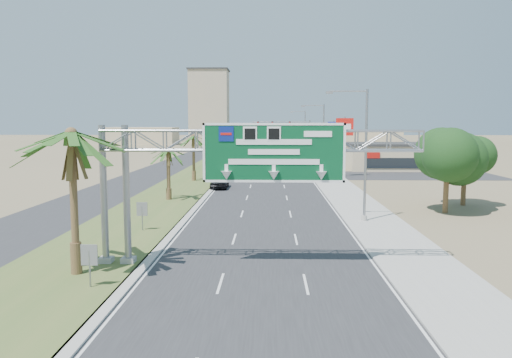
{
  "coord_description": "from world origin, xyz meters",
  "views": [
    {
      "loc": [
        0.31,
        -15.63,
        7.49
      ],
      "look_at": [
        -0.52,
        13.65,
        4.2
      ],
      "focal_mm": 35.0,
      "sensor_mm": 36.0,
      "label": 1
    }
  ],
  "objects": [
    {
      "name": "pole_sign_blue",
      "position": [
        10.79,
        67.27,
        5.88
      ],
      "size": [
        2.02,
        0.51,
        7.91
      ],
      "color": "gray",
      "rests_on": "ground"
    },
    {
      "name": "streetlight_far",
      "position": [
        7.3,
        88.0,
        4.69
      ],
      "size": [
        3.27,
        0.44,
        10.0
      ],
      "color": "gray",
      "rests_on": "ground"
    },
    {
      "name": "building_distant_right",
      "position": [
        30.0,
        140.0,
        2.5
      ],
      "size": [
        20.0,
        12.0,
        5.0
      ],
      "primitive_type": "cube",
      "color": "#CAB088",
      "rests_on": "ground"
    },
    {
      "name": "sign_gantry",
      "position": [
        -1.06,
        9.93,
        6.06
      ],
      "size": [
        16.75,
        1.24,
        7.5
      ],
      "color": "gray",
      "rests_on": "ground"
    },
    {
      "name": "palm_row_f",
      "position": [
        -9.5,
        110.0,
        4.71
      ],
      "size": [
        3.99,
        3.99,
        5.75
      ],
      "color": "brown",
      "rests_on": "ground"
    },
    {
      "name": "median_signback_a",
      "position": [
        -7.8,
        6.0,
        1.45
      ],
      "size": [
        0.75,
        0.08,
        2.08
      ],
      "color": "gray",
      "rests_on": "ground"
    },
    {
      "name": "ground",
      "position": [
        0.0,
        0.0,
        0.0
      ],
      "size": [
        600.0,
        600.0,
        0.0
      ],
      "primitive_type": "plane",
      "color": "#8C7A59",
      "rests_on": "ground"
    },
    {
      "name": "palm_row_d",
      "position": [
        -9.5,
        66.0,
        4.42
      ],
      "size": [
        3.99,
        3.99,
        5.45
      ],
      "color": "brown",
      "rests_on": "ground"
    },
    {
      "name": "median_grass",
      "position": [
        -10.0,
        110.0,
        0.06
      ],
      "size": [
        7.0,
        300.0,
        0.12
      ],
      "primitive_type": "cube",
      "color": "#47602A",
      "rests_on": "ground"
    },
    {
      "name": "median_signback_b",
      "position": [
        -8.5,
        18.0,
        1.45
      ],
      "size": [
        0.75,
        0.08,
        2.08
      ],
      "color": "gray",
      "rests_on": "ground"
    },
    {
      "name": "oak_far",
      "position": [
        18.0,
        30.0,
        3.82
      ],
      "size": [
        3.5,
        3.5,
        5.6
      ],
      "color": "brown",
      "rests_on": "ground"
    },
    {
      "name": "store_building",
      "position": [
        22.0,
        66.0,
        2.0
      ],
      "size": [
        18.0,
        10.0,
        4.0
      ],
      "primitive_type": "cube",
      "color": "#CAB088",
      "rests_on": "ground"
    },
    {
      "name": "car_left_lane",
      "position": [
        -5.5,
        41.24,
        0.81
      ],
      "size": [
        1.93,
        4.76,
        1.62
      ],
      "primitive_type": "imported",
      "rotation": [
        0.0,
        0.0,
        -0.0
      ],
      "color": "black",
      "rests_on": "ground"
    },
    {
      "name": "streetlight_near",
      "position": [
        7.3,
        22.0,
        4.69
      ],
      "size": [
        3.27,
        0.44,
        10.0
      ],
      "color": "gray",
      "rests_on": "ground"
    },
    {
      "name": "building_distant_left",
      "position": [
        -45.0,
        160.0,
        3.0
      ],
      "size": [
        24.0,
        14.0,
        6.0
      ],
      "primitive_type": "cube",
      "color": "#CAB088",
      "rests_on": "ground"
    },
    {
      "name": "oak_near",
      "position": [
        15.0,
        26.0,
        4.53
      ],
      "size": [
        4.5,
        4.5,
        6.8
      ],
      "color": "brown",
      "rests_on": "ground"
    },
    {
      "name": "car_right_lane",
      "position": [
        4.18,
        72.25,
        0.72
      ],
      "size": [
        2.49,
        5.23,
        1.44
      ],
      "primitive_type": "imported",
      "rotation": [
        0.0,
        0.0,
        0.02
      ],
      "color": "gray",
      "rests_on": "ground"
    },
    {
      "name": "signal_mast",
      "position": [
        5.17,
        71.97,
        4.85
      ],
      "size": [
        10.28,
        0.71,
        8.0
      ],
      "color": "gray",
      "rests_on": "ground"
    },
    {
      "name": "pole_sign_red_near",
      "position": [
        10.63,
        54.05,
        6.53
      ],
      "size": [
        2.41,
        0.44,
        8.37
      ],
      "color": "gray",
      "rests_on": "ground"
    },
    {
      "name": "sidewalk_right",
      "position": [
        8.5,
        110.0,
        0.05
      ],
      "size": [
        4.0,
        300.0,
        0.1
      ],
      "primitive_type": "cube",
      "color": "#9E9B93",
      "rests_on": "ground"
    },
    {
      "name": "car_far",
      "position": [
        -1.64,
        83.82,
        0.69
      ],
      "size": [
        2.01,
        4.81,
        1.39
      ],
      "primitive_type": "imported",
      "rotation": [
        0.0,
        0.0,
        0.01
      ],
      "color": "black",
      "rests_on": "ground"
    },
    {
      "name": "palm_row_c",
      "position": [
        -9.5,
        48.0,
        5.66
      ],
      "size": [
        3.99,
        3.99,
        6.75
      ],
      "color": "brown",
      "rests_on": "ground"
    },
    {
      "name": "palm_row_e",
      "position": [
        -9.5,
        85.0,
        5.09
      ],
      "size": [
        3.99,
        3.99,
        6.15
      ],
      "color": "brown",
      "rests_on": "ground"
    },
    {
      "name": "road",
      "position": [
        0.0,
        110.0,
        0.01
      ],
      "size": [
        12.0,
        300.0,
        0.02
      ],
      "primitive_type": "cube",
      "color": "#28282B",
      "rests_on": "ground"
    },
    {
      "name": "tower_distant",
      "position": [
        -32.0,
        250.0,
        17.5
      ],
      "size": [
        20.0,
        16.0,
        35.0
      ],
      "primitive_type": "cube",
      "color": "tan",
      "rests_on": "ground"
    },
    {
      "name": "car_mid_lane",
      "position": [
        1.5,
        55.41,
        0.72
      ],
      "size": [
        1.97,
        4.49,
        1.43
      ],
      "primitive_type": "imported",
      "rotation": [
        0.0,
        0.0,
        -0.11
      ],
      "color": "maroon",
      "rests_on": "ground"
    },
    {
      "name": "streetlight_mid",
      "position": [
        7.3,
        52.0,
        4.69
      ],
      "size": [
        3.27,
        0.44,
        10.0
      ],
      "color": "gray",
      "rests_on": "ground"
    },
    {
      "name": "pole_sign_red_far",
      "position": [
        10.61,
        75.83,
        5.5
      ],
      "size": [
        2.15,
        1.1,
        7.06
      ],
      "color": "gray",
      "rests_on": "ground"
    },
    {
      "name": "opposing_road",
      "position": [
        -17.0,
        110.0,
        0.01
      ],
      "size": [
        8.0,
        300.0,
        0.02
      ],
      "primitive_type": "cube",
      "color": "#28282B",
      "rests_on": "ground"
    },
    {
      "name": "palm_row_b",
      "position": [
        -9.5,
        32.0,
        4.9
      ],
      "size": [
        3.99,
        3.99,
        5.95
      ],
      "color": "brown",
      "rests_on": "ground"
    },
    {
      "name": "palm_near",
      "position": [
        -9.2,
        8.0,
        6.93
      ],
      "size": [
        5.7,
        5.7,
        8.35
      ],
      "color": "brown",
      "rests_on": "ground"
    }
  ]
}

